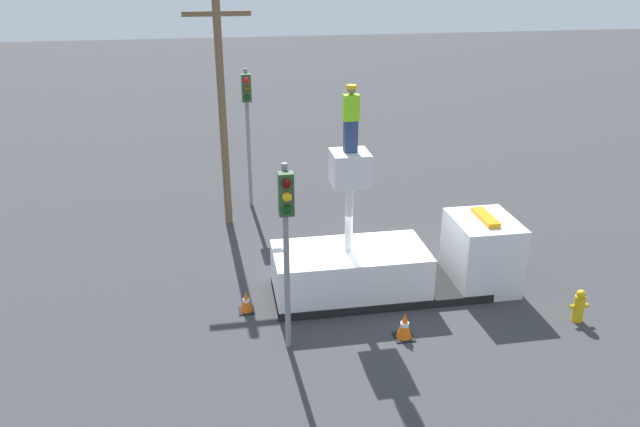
% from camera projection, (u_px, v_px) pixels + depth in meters
% --- Properties ---
extents(ground_plane, '(120.00, 120.00, 0.00)m').
position_uv_depth(ground_plane, '(379.00, 293.00, 18.05)').
color(ground_plane, '#38383A').
extents(bucket_truck, '(6.97, 2.17, 4.30)m').
position_uv_depth(bucket_truck, '(396.00, 265.00, 17.79)').
color(bucket_truck, black).
rests_on(bucket_truck, ground).
extents(worker, '(0.40, 0.26, 1.75)m').
position_uv_depth(worker, '(351.00, 119.00, 15.90)').
color(worker, navy).
rests_on(worker, bucket_truck).
extents(traffic_light_pole, '(0.34, 0.57, 4.81)m').
position_uv_depth(traffic_light_pole, '(286.00, 224.00, 14.17)').
color(traffic_light_pole, gray).
rests_on(traffic_light_pole, ground).
extents(traffic_light_across, '(0.34, 0.57, 5.27)m').
position_uv_depth(traffic_light_across, '(247.00, 112.00, 22.75)').
color(traffic_light_across, gray).
rests_on(traffic_light_across, ground).
extents(fire_hydrant, '(0.52, 0.28, 0.93)m').
position_uv_depth(fire_hydrant, '(579.00, 306.00, 16.51)').
color(fire_hydrant, gold).
rests_on(fire_hydrant, ground).
extents(traffic_cone_rear, '(0.43, 0.43, 0.63)m').
position_uv_depth(traffic_cone_rear, '(246.00, 302.00, 17.01)').
color(traffic_cone_rear, black).
rests_on(traffic_cone_rear, ground).
extents(traffic_cone_curbside, '(0.50, 0.50, 0.72)m').
position_uv_depth(traffic_cone_curbside, '(405.00, 326.00, 15.83)').
color(traffic_cone_curbside, black).
rests_on(traffic_cone_curbside, ground).
extents(utility_pole, '(2.20, 0.26, 7.90)m').
position_uv_depth(utility_pole, '(222.00, 107.00, 21.09)').
color(utility_pole, brown).
rests_on(utility_pole, ground).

